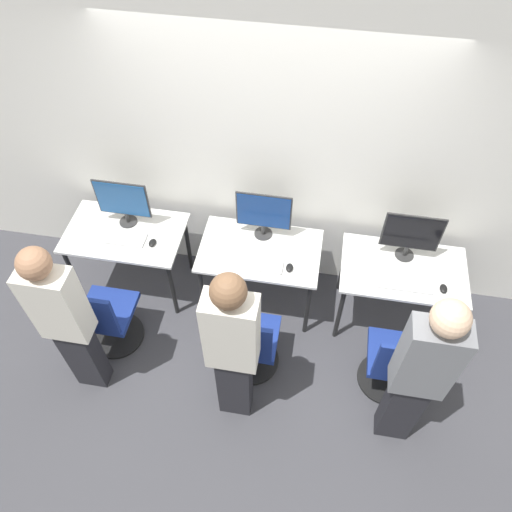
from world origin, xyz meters
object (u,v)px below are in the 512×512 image
at_px(mouse_left, 152,243).
at_px(office_chair_center, 250,345).
at_px(monitor_left, 123,201).
at_px(person_center, 232,348).
at_px(office_chair_right, 394,365).
at_px(person_left, 65,320).
at_px(monitor_right, 411,235).
at_px(person_right, 420,373).
at_px(mouse_center, 290,268).
at_px(keyboard_left, 121,238).
at_px(keyboard_right, 405,283).
at_px(office_chair_left, 107,320).
at_px(monitor_center, 264,213).
at_px(mouse_right, 444,289).
at_px(keyboard_center, 257,263).

height_order(mouse_left, office_chair_center, office_chair_center).
bearing_deg(monitor_left, person_center, -44.92).
bearing_deg(office_chair_right, person_center, -162.45).
distance_m(person_left, person_center, 1.25).
distance_m(monitor_right, person_right, 1.21).
bearing_deg(mouse_center, keyboard_left, 176.87).
height_order(office_chair_right, person_right, person_right).
xyz_separation_m(monitor_left, keyboard_right, (2.43, -0.28, -0.25)).
relative_size(monitor_left, office_chair_center, 0.53).
bearing_deg(office_chair_left, person_center, -18.47).
height_order(monitor_center, person_center, person_center).
bearing_deg(mouse_right, office_chair_right, -120.35).
height_order(monitor_left, monitor_right, same).
height_order(office_chair_left, mouse_right, office_chair_left).
bearing_deg(person_left, keyboard_right, 19.76).
bearing_deg(mouse_left, monitor_left, 143.70).
xyz_separation_m(monitor_left, mouse_right, (2.74, -0.28, -0.24)).
distance_m(person_left, office_chair_right, 2.56).
height_order(keyboard_center, office_chair_center, office_chair_center).
bearing_deg(monitor_right, office_chair_center, -143.69).
xyz_separation_m(person_center, mouse_right, (1.53, 0.92, -0.20)).
relative_size(person_left, office_chair_right, 1.90).
relative_size(keyboard_left, keyboard_center, 1.00).
height_order(keyboard_center, person_right, person_right).
bearing_deg(mouse_right, mouse_left, 178.35).
distance_m(mouse_left, person_center, 1.36).
distance_m(monitor_center, keyboard_center, 0.42).
xyz_separation_m(keyboard_left, office_chair_left, (0.00, -0.60, -0.39)).
bearing_deg(person_right, person_center, -179.09).
relative_size(office_chair_left, mouse_right, 9.90).
xyz_separation_m(office_chair_left, keyboard_center, (1.21, 0.52, 0.39)).
relative_size(mouse_left, office_chair_right, 0.10).
relative_size(keyboard_left, person_center, 0.25).
height_order(person_left, person_center, person_center).
height_order(keyboard_right, person_right, person_right).
distance_m(person_left, monitor_right, 2.75).
bearing_deg(keyboard_left, monitor_left, 90.00).
bearing_deg(monitor_right, office_chair_left, -161.17).
height_order(monitor_left, office_chair_right, monitor_left).
height_order(office_chair_left, person_right, person_right).
bearing_deg(keyboard_center, mouse_left, 176.11).
bearing_deg(keyboard_right, office_chair_right, -90.74).
bearing_deg(person_left, mouse_left, 70.60).
xyz_separation_m(monitor_center, office_chair_center, (0.04, -0.90, -0.64)).
height_order(monitor_left, mouse_center, monitor_left).
relative_size(monitor_center, keyboard_center, 1.07).
height_order(mouse_center, mouse_right, same).
relative_size(keyboard_center, keyboard_right, 1.00).
bearing_deg(keyboard_left, person_left, -92.56).
bearing_deg(person_center, office_chair_right, 17.55).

